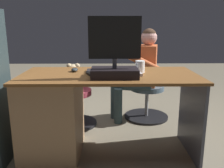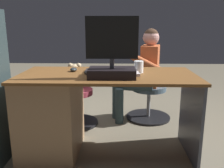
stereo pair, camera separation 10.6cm
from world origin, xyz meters
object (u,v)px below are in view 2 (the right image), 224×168
Objects in this scene: desk at (62,112)px; visitor_chair at (149,100)px; tv_remote at (89,74)px; computer_mouse at (74,69)px; keyboard at (109,71)px; person at (143,68)px; cup at (139,67)px; office_chair_teddy at (76,105)px; teddy_bear at (75,78)px; monitor at (112,61)px.

visitor_chair is (-0.90, -0.88, -0.17)m from desk.
desk is 1.27m from visitor_chair.
tv_remote reaches higher than visitor_chair.
tv_remote is at bearing 168.57° from desk.
visitor_chair is at bearing -135.62° from desk.
desk is 16.13× the size of computer_mouse.
keyboard is 0.37× the size of person.
tv_remote is 1.25m from visitor_chair.
cup reaches higher than desk.
person is at bearing -133.54° from computer_mouse.
office_chair_teddy is at bearing -93.69° from tv_remote.
keyboard is at bearing -167.65° from desk.
computer_mouse is at bearing -132.41° from desk.
person is (-0.56, -0.91, -0.10)m from tv_remote.
cup is (-0.70, -0.06, 0.41)m from desk.
keyboard is 1.34× the size of teddy_bear.
office_chair_teddy is (0.25, -0.72, -0.52)m from tv_remote.
monitor is 1.55× the size of teddy_bear.
monitor is 1.16× the size of keyboard.
computer_mouse is at bearing 43.95° from visitor_chair.
cup is at bearing 81.45° from person.
keyboard is 0.87m from person.
cup is at bearing 138.12° from teddy_bear.
keyboard is 3.96× the size of cup.
person is at bearing -167.42° from teddy_bear.
monitor is at bearing 99.17° from keyboard.
teddy_bear is 0.28× the size of person.
cup is 0.95m from teddy_bear.
cup is at bearing -174.70° from desk.
office_chair_teddy is 0.33m from teddy_bear.
computer_mouse is (-0.10, -0.11, 0.37)m from desk.
person reaches higher than computer_mouse.
tv_remote is (-0.26, 0.05, 0.36)m from desk.
person is (-0.12, -0.80, -0.15)m from cup.
person is at bearing -144.22° from tv_remote.
tv_remote is 1.07m from person.
desk is 2.99× the size of office_chair_teddy.
desk is 0.57m from keyboard.
person reaches higher than cup.
office_chair_teddy is at bearing 13.31° from visitor_chair.
cup reaches higher than keyboard.
person is at bearing -116.95° from keyboard.
office_chair_teddy is 0.93m from person.
desk is at bearing 89.43° from teddy_bear.
monitor reaches higher than keyboard.
monitor is 0.27m from keyboard.
tv_remote is at bearing 134.60° from computer_mouse.
keyboard is at bearing -5.97° from cup.
desk is at bearing 89.42° from office_chair_teddy.
tv_remote is 0.13× the size of person.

